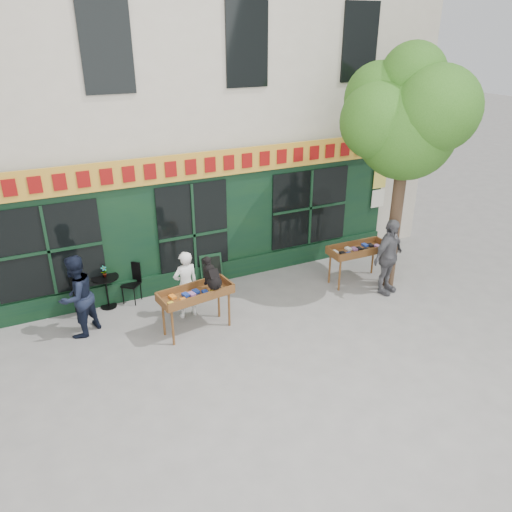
{
  "coord_description": "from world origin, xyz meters",
  "views": [
    {
      "loc": [
        -3.44,
        -8.18,
        5.79
      ],
      "look_at": [
        0.76,
        0.5,
        1.39
      ],
      "focal_mm": 35.0,
      "sensor_mm": 36.0,
      "label": 1
    }
  ],
  "objects_px": {
    "dog": "(212,273)",
    "man_left": "(77,296)",
    "bistro_table": "(106,286)",
    "book_cart_center": "(196,296)",
    "book_cart_right": "(358,252)",
    "man_right": "(388,257)",
    "woman": "(186,285)"
  },
  "relations": [
    {
      "from": "man_left",
      "to": "man_right",
      "type": "bearing_deg",
      "value": 130.91
    },
    {
      "from": "book_cart_center",
      "to": "dog",
      "type": "relative_size",
      "value": 2.62
    },
    {
      "from": "book_cart_right",
      "to": "book_cart_center",
      "type": "bearing_deg",
      "value": -173.9
    },
    {
      "from": "dog",
      "to": "bistro_table",
      "type": "height_order",
      "value": "dog"
    },
    {
      "from": "woman",
      "to": "bistro_table",
      "type": "relative_size",
      "value": 2.03
    },
    {
      "from": "book_cart_center",
      "to": "bistro_table",
      "type": "relative_size",
      "value": 2.07
    },
    {
      "from": "man_right",
      "to": "bistro_table",
      "type": "bearing_deg",
      "value": 141.62
    },
    {
      "from": "man_right",
      "to": "book_cart_right",
      "type": "bearing_deg",
      "value": 92.9
    },
    {
      "from": "woman",
      "to": "man_left",
      "type": "distance_m",
      "value": 2.22
    },
    {
      "from": "man_left",
      "to": "bistro_table",
      "type": "bearing_deg",
      "value": -167.02
    },
    {
      "from": "book_cart_center",
      "to": "book_cart_right",
      "type": "height_order",
      "value": "same"
    },
    {
      "from": "book_cart_center",
      "to": "man_right",
      "type": "bearing_deg",
      "value": -12.46
    },
    {
      "from": "man_right",
      "to": "woman",
      "type": "bearing_deg",
      "value": 148.68
    },
    {
      "from": "dog",
      "to": "man_left",
      "type": "height_order",
      "value": "man_left"
    },
    {
      "from": "woman",
      "to": "man_right",
      "type": "distance_m",
      "value": 4.75
    },
    {
      "from": "book_cart_right",
      "to": "man_right",
      "type": "bearing_deg",
      "value": -67.1
    },
    {
      "from": "dog",
      "to": "book_cart_right",
      "type": "relative_size",
      "value": 0.4
    },
    {
      "from": "woman",
      "to": "book_cart_center",
      "type": "bearing_deg",
      "value": 82.11
    },
    {
      "from": "woman",
      "to": "man_left",
      "type": "bearing_deg",
      "value": -15.02
    },
    {
      "from": "book_cart_center",
      "to": "dog",
      "type": "xyz_separation_m",
      "value": [
        0.35,
        -0.05,
        0.47
      ]
    },
    {
      "from": "dog",
      "to": "man_right",
      "type": "distance_m",
      "value": 4.31
    },
    {
      "from": "book_cart_center",
      "to": "man_left",
      "type": "relative_size",
      "value": 0.89
    },
    {
      "from": "dog",
      "to": "woman",
      "type": "height_order",
      "value": "dog"
    },
    {
      "from": "book_cart_right",
      "to": "woman",
      "type": "bearing_deg",
      "value": 177.53
    },
    {
      "from": "book_cart_center",
      "to": "dog",
      "type": "distance_m",
      "value": 0.59
    },
    {
      "from": "man_right",
      "to": "man_left",
      "type": "height_order",
      "value": "man_right"
    },
    {
      "from": "book_cart_center",
      "to": "woman",
      "type": "height_order",
      "value": "woman"
    },
    {
      "from": "dog",
      "to": "man_left",
      "type": "distance_m",
      "value": 2.76
    },
    {
      "from": "dog",
      "to": "book_cart_center",
      "type": "bearing_deg",
      "value": 163.98
    },
    {
      "from": "book_cart_right",
      "to": "man_left",
      "type": "height_order",
      "value": "man_left"
    },
    {
      "from": "bistro_table",
      "to": "book_cart_center",
      "type": "bearing_deg",
      "value": -50.15
    },
    {
      "from": "woman",
      "to": "book_cart_right",
      "type": "relative_size",
      "value": 1.02
    }
  ]
}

